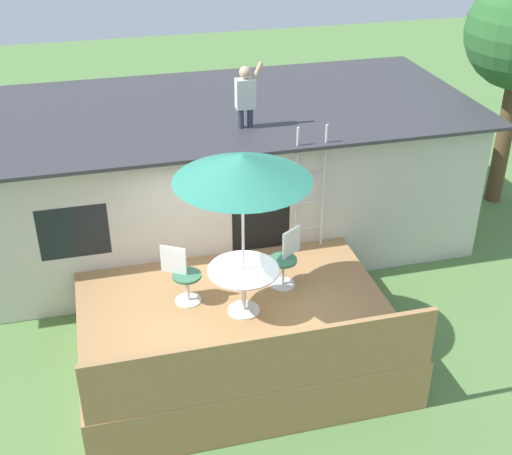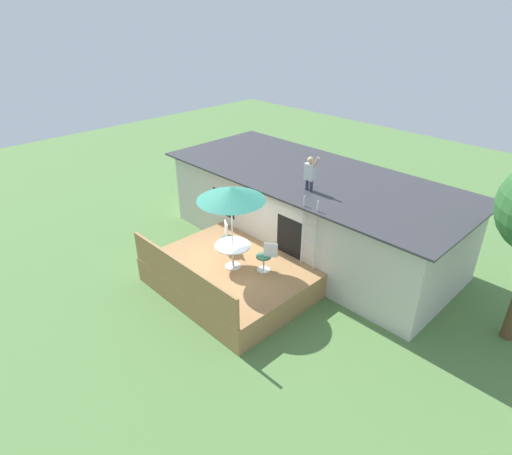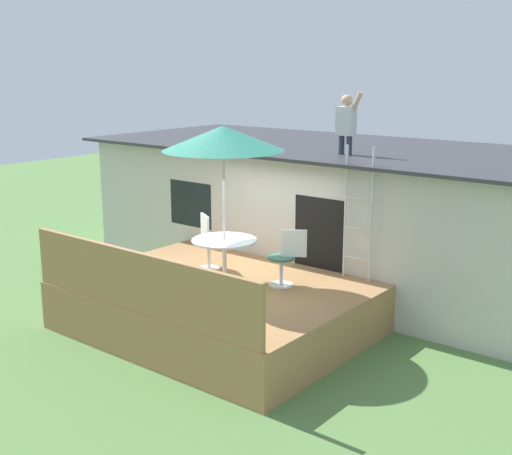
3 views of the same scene
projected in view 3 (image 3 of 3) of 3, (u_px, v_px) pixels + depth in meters
ground_plane at (223, 327)px, 11.15m from camera, size 40.00×40.00×0.00m
house at (339, 212)px, 13.57m from camera, size 10.50×4.50×2.69m
deck at (223, 305)px, 11.05m from camera, size 4.63×3.72×0.80m
deck_railing at (137, 282)px, 9.48m from camera, size 4.53×0.08×0.90m
patio_table at (224, 249)px, 10.69m from camera, size 1.04×1.04×0.74m
patio_umbrella at (223, 138)px, 10.28m from camera, size 1.90×1.90×2.54m
step_ladder at (358, 214)px, 10.85m from camera, size 0.52×0.04×2.20m
person_figure at (347, 120)px, 11.77m from camera, size 0.47×0.20×1.11m
patio_chair_left at (207, 242)px, 11.60m from camera, size 0.57×0.44×0.92m
patio_chair_right at (286, 258)px, 10.66m from camera, size 0.56×0.46×0.92m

